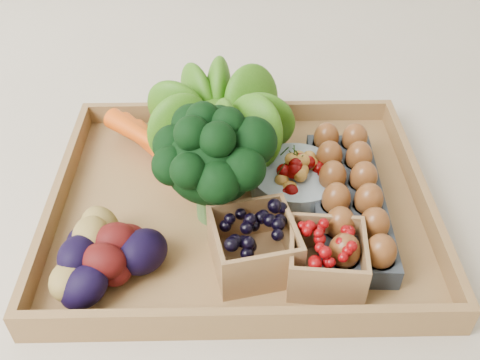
{
  "coord_description": "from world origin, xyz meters",
  "views": [
    {
      "loc": [
        -0.01,
        -0.58,
        0.57
      ],
      "look_at": [
        0.0,
        0.0,
        0.06
      ],
      "focal_mm": 40.0,
      "sensor_mm": 36.0,
      "label": 1
    }
  ],
  "objects_px": {
    "tray": "(240,206)",
    "broccoli": "(212,182)",
    "cherry_bowl": "(296,180)",
    "egg_carton": "(347,203)"
  },
  "relations": [
    {
      "from": "tray",
      "to": "broccoli",
      "type": "relative_size",
      "value": 3.35
    },
    {
      "from": "cherry_bowl",
      "to": "egg_carton",
      "type": "xyz_separation_m",
      "value": [
        0.07,
        -0.05,
        -0.0
      ]
    },
    {
      "from": "tray",
      "to": "cherry_bowl",
      "type": "height_order",
      "value": "cherry_bowl"
    },
    {
      "from": "tray",
      "to": "egg_carton",
      "type": "height_order",
      "value": "egg_carton"
    },
    {
      "from": "broccoli",
      "to": "egg_carton",
      "type": "height_order",
      "value": "broccoli"
    },
    {
      "from": "broccoli",
      "to": "egg_carton",
      "type": "relative_size",
      "value": 0.57
    },
    {
      "from": "broccoli",
      "to": "egg_carton",
      "type": "bearing_deg",
      "value": 1.04
    },
    {
      "from": "egg_carton",
      "to": "broccoli",
      "type": "bearing_deg",
      "value": -176.31
    },
    {
      "from": "tray",
      "to": "cherry_bowl",
      "type": "relative_size",
      "value": 3.94
    },
    {
      "from": "tray",
      "to": "cherry_bowl",
      "type": "distance_m",
      "value": 0.09
    }
  ]
}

